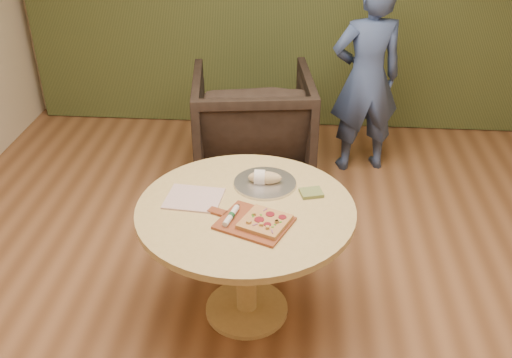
{
  "coord_description": "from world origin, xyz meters",
  "views": [
    {
      "loc": [
        0.16,
        -2.37,
        2.44
      ],
      "look_at": [
        -0.04,
        0.25,
        0.88
      ],
      "focal_mm": 40.0,
      "sensor_mm": 36.0,
      "label": 1
    }
  ],
  "objects_px": {
    "pizza_paddle": "(253,222)",
    "bread_roll": "(263,178)",
    "armchair": "(253,119)",
    "pedestal_table": "(246,228)",
    "serving_tray": "(265,183)",
    "flatbread_pizza": "(265,222)",
    "person_standing": "(366,78)",
    "cutlery_roll": "(231,216)"
  },
  "relations": [
    {
      "from": "pizza_paddle",
      "to": "bread_roll",
      "type": "bearing_deg",
      "value": 109.14
    },
    {
      "from": "pedestal_table",
      "to": "serving_tray",
      "type": "bearing_deg",
      "value": 69.75
    },
    {
      "from": "pizza_paddle",
      "to": "bread_roll",
      "type": "distance_m",
      "value": 0.4
    },
    {
      "from": "serving_tray",
      "to": "person_standing",
      "type": "bearing_deg",
      "value": 66.33
    },
    {
      "from": "armchair",
      "to": "person_standing",
      "type": "xyz_separation_m",
      "value": [
        0.9,
        0.16,
        0.32
      ]
    },
    {
      "from": "flatbread_pizza",
      "to": "serving_tray",
      "type": "bearing_deg",
      "value": 93.73
    },
    {
      "from": "pizza_paddle",
      "to": "flatbread_pizza",
      "type": "distance_m",
      "value": 0.07
    },
    {
      "from": "flatbread_pizza",
      "to": "pedestal_table",
      "type": "bearing_deg",
      "value": 123.67
    },
    {
      "from": "flatbread_pizza",
      "to": "cutlery_roll",
      "type": "distance_m",
      "value": 0.18
    },
    {
      "from": "pedestal_table",
      "to": "cutlery_roll",
      "type": "xyz_separation_m",
      "value": [
        -0.06,
        -0.14,
        0.17
      ]
    },
    {
      "from": "person_standing",
      "to": "cutlery_roll",
      "type": "bearing_deg",
      "value": 53.24
    },
    {
      "from": "pizza_paddle",
      "to": "person_standing",
      "type": "height_order",
      "value": "person_standing"
    },
    {
      "from": "pedestal_table",
      "to": "pizza_paddle",
      "type": "relative_size",
      "value": 2.5
    },
    {
      "from": "pizza_paddle",
      "to": "serving_tray",
      "type": "distance_m",
      "value": 0.4
    },
    {
      "from": "cutlery_roll",
      "to": "bread_roll",
      "type": "relative_size",
      "value": 1.02
    },
    {
      "from": "flatbread_pizza",
      "to": "armchair",
      "type": "relative_size",
      "value": 0.3
    },
    {
      "from": "pedestal_table",
      "to": "serving_tray",
      "type": "height_order",
      "value": "serving_tray"
    },
    {
      "from": "flatbread_pizza",
      "to": "cutlery_roll",
      "type": "height_order",
      "value": "flatbread_pizza"
    },
    {
      "from": "pizza_paddle",
      "to": "cutlery_roll",
      "type": "height_order",
      "value": "cutlery_roll"
    },
    {
      "from": "pedestal_table",
      "to": "person_standing",
      "type": "height_order",
      "value": "person_standing"
    },
    {
      "from": "person_standing",
      "to": "pedestal_table",
      "type": "bearing_deg",
      "value": 53.32
    },
    {
      "from": "cutlery_roll",
      "to": "serving_tray",
      "type": "distance_m",
      "value": 0.4
    },
    {
      "from": "serving_tray",
      "to": "armchair",
      "type": "height_order",
      "value": "armchair"
    },
    {
      "from": "flatbread_pizza",
      "to": "bread_roll",
      "type": "height_order",
      "value": "bread_roll"
    },
    {
      "from": "pizza_paddle",
      "to": "cutlery_roll",
      "type": "relative_size",
      "value": 2.4
    },
    {
      "from": "bread_roll",
      "to": "armchair",
      "type": "bearing_deg",
      "value": 97.23
    },
    {
      "from": "cutlery_roll",
      "to": "serving_tray",
      "type": "relative_size",
      "value": 0.55
    },
    {
      "from": "cutlery_roll",
      "to": "pizza_paddle",
      "type": "bearing_deg",
      "value": 4.41
    },
    {
      "from": "serving_tray",
      "to": "bread_roll",
      "type": "distance_m",
      "value": 0.04
    },
    {
      "from": "pedestal_table",
      "to": "serving_tray",
      "type": "xyz_separation_m",
      "value": [
        0.09,
        0.24,
        0.15
      ]
    },
    {
      "from": "pedestal_table",
      "to": "cutlery_roll",
      "type": "bearing_deg",
      "value": -114.45
    },
    {
      "from": "armchair",
      "to": "bread_roll",
      "type": "bearing_deg",
      "value": 89.75
    },
    {
      "from": "pedestal_table",
      "to": "bread_roll",
      "type": "bearing_deg",
      "value": 71.65
    },
    {
      "from": "flatbread_pizza",
      "to": "armchair",
      "type": "xyz_separation_m",
      "value": [
        -0.22,
        1.87,
        -0.29
      ]
    },
    {
      "from": "pedestal_table",
      "to": "armchair",
      "type": "bearing_deg",
      "value": 93.57
    },
    {
      "from": "pizza_paddle",
      "to": "flatbread_pizza",
      "type": "height_order",
      "value": "flatbread_pizza"
    },
    {
      "from": "pizza_paddle",
      "to": "flatbread_pizza",
      "type": "relative_size",
      "value": 1.64
    },
    {
      "from": "bread_roll",
      "to": "person_standing",
      "type": "bearing_deg",
      "value": 66.07
    },
    {
      "from": "pedestal_table",
      "to": "pizza_paddle",
      "type": "bearing_deg",
      "value": -72.18
    },
    {
      "from": "pedestal_table",
      "to": "bread_roll",
      "type": "relative_size",
      "value": 6.13
    },
    {
      "from": "pedestal_table",
      "to": "pizza_paddle",
      "type": "xyz_separation_m",
      "value": [
        0.05,
        -0.16,
        0.15
      ]
    },
    {
      "from": "flatbread_pizza",
      "to": "bread_roll",
      "type": "distance_m",
      "value": 0.41
    }
  ]
}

